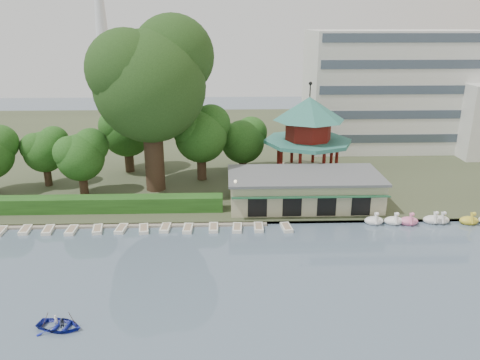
{
  "coord_description": "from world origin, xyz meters",
  "views": [
    {
      "loc": [
        0.37,
        -31.61,
        22.04
      ],
      "look_at": [
        2.0,
        18.0,
        5.0
      ],
      "focal_mm": 35.0,
      "sensor_mm": 36.0,
      "label": 1
    }
  ],
  "objects_px": {
    "dock": "(117,224)",
    "big_tree": "(151,77)",
    "rowboat_with_passengers": "(59,323)",
    "pavilion": "(308,130)",
    "boathouse": "(304,189)"
  },
  "relations": [
    {
      "from": "big_tree",
      "to": "pavilion",
      "type": "bearing_deg",
      "value": 10.27
    },
    {
      "from": "dock",
      "to": "boathouse",
      "type": "xyz_separation_m",
      "value": [
        22.0,
        4.77,
        2.25
      ]
    },
    {
      "from": "boathouse",
      "to": "pavilion",
      "type": "height_order",
      "value": "pavilion"
    },
    {
      "from": "rowboat_with_passengers",
      "to": "dock",
      "type": "bearing_deg",
      "value": 89.25
    },
    {
      "from": "dock",
      "to": "rowboat_with_passengers",
      "type": "distance_m",
      "value": 18.69
    },
    {
      "from": "dock",
      "to": "big_tree",
      "type": "distance_m",
      "value": 19.0
    },
    {
      "from": "dock",
      "to": "rowboat_with_passengers",
      "type": "height_order",
      "value": "rowboat_with_passengers"
    },
    {
      "from": "pavilion",
      "to": "big_tree",
      "type": "bearing_deg",
      "value": -169.73
    },
    {
      "from": "pavilion",
      "to": "rowboat_with_passengers",
      "type": "xyz_separation_m",
      "value": [
        -24.24,
        -33.49,
        -6.98
      ]
    },
    {
      "from": "dock",
      "to": "rowboat_with_passengers",
      "type": "bearing_deg",
      "value": -90.75
    },
    {
      "from": "pavilion",
      "to": "big_tree",
      "type": "height_order",
      "value": "big_tree"
    },
    {
      "from": "dock",
      "to": "pavilion",
      "type": "bearing_deg",
      "value": 31.66
    },
    {
      "from": "boathouse",
      "to": "big_tree",
      "type": "distance_m",
      "value": 23.64
    },
    {
      "from": "dock",
      "to": "pavilion",
      "type": "xyz_separation_m",
      "value": [
        24.0,
        14.8,
        7.36
      ]
    },
    {
      "from": "dock",
      "to": "big_tree",
      "type": "bearing_deg",
      "value": 73.86
    }
  ]
}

